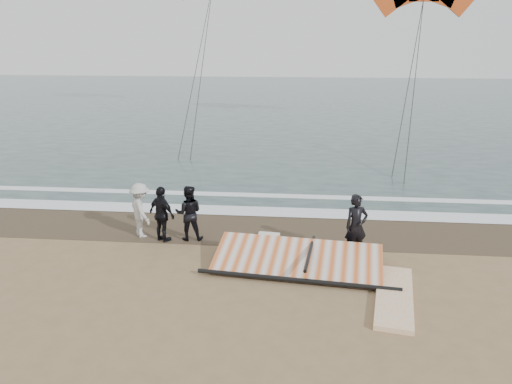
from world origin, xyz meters
TOP-DOWN VIEW (x-y plane):
  - ground at (0.00, 0.00)m, footprint 120.00×120.00m
  - sea at (0.00, 33.00)m, footprint 120.00×54.00m
  - wet_sand at (0.00, 4.50)m, footprint 120.00×2.80m
  - foam_near at (0.00, 5.90)m, footprint 120.00×0.90m
  - foam_far at (0.00, 7.60)m, footprint 120.00×0.45m
  - man_main at (2.01, 2.79)m, footprint 0.70×0.58m
  - board_white at (2.67, 0.64)m, footprint 1.24×2.86m
  - board_cream at (-0.40, 2.88)m, footprint 0.84×2.30m
  - trio_cluster at (-3.27, 3.47)m, footprint 2.36×1.29m
  - sail_rig at (0.47, 2.01)m, footprint 4.70×2.18m

SIDE VIEW (x-z plane):
  - ground at x=0.00m, z-range 0.00..0.00m
  - wet_sand at x=0.00m, z-range 0.00..0.01m
  - sea at x=0.00m, z-range 0.00..0.02m
  - foam_near at x=0.00m, z-range 0.02..0.03m
  - foam_far at x=0.00m, z-range 0.02..0.03m
  - board_cream at x=-0.40m, z-range 0.00..0.09m
  - board_white at x=2.67m, z-range 0.00..0.11m
  - sail_rig at x=0.47m, z-range -0.06..0.45m
  - trio_cluster at x=-3.27m, z-range -0.01..1.58m
  - man_main at x=2.01m, z-range 0.00..1.67m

